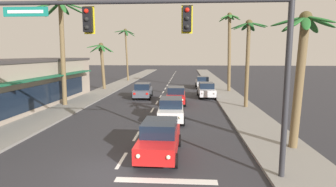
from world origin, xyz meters
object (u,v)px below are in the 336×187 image
object	(u,v)px
sedan_third_in_queue	(171,109)
palm_left_second	(62,35)
sedan_fifth_in_queue	(176,95)
palm_left_farthest	(126,43)
palm_right_nearest	(301,60)
sedan_parked_nearest_kerb	(203,82)
palm_left_third	(102,58)
palm_right_second	(248,46)
traffic_signal_mast	(194,39)
sedan_parked_mid_kerb	(206,90)
sedan_oncoming_far	(143,90)
sedan_lead_at_stop_bar	(160,138)
palm_right_third	(229,41)

from	to	relation	value
sedan_third_in_queue	palm_left_second	size ratio (longest dim) A/B	0.46
sedan_fifth_in_queue	palm_left_farthest	bearing A→B (deg)	113.53
palm_right_nearest	sedan_parked_nearest_kerb	bearing A→B (deg)	97.20
palm_left_third	palm_right_second	xyz separation A→B (m)	(16.93, -12.10, 1.19)
traffic_signal_mast	sedan_parked_mid_kerb	xyz separation A→B (m)	(2.01, 20.75, -4.57)
traffic_signal_mast	sedan_oncoming_far	distance (m)	20.95
sedan_third_in_queue	palm_right_second	xyz separation A→B (m)	(6.52, 5.17, 4.72)
sedan_lead_at_stop_bar	palm_right_nearest	distance (m)	7.95
sedan_fifth_in_queue	sedan_oncoming_far	distance (m)	5.12
sedan_lead_at_stop_bar	sedan_parked_mid_kerb	xyz separation A→B (m)	(3.56, 18.43, 0.00)
palm_right_second	sedan_parked_mid_kerb	bearing A→B (deg)	116.74
sedan_fifth_in_queue	palm_right_third	bearing A→B (deg)	54.83
sedan_oncoming_far	palm_right_second	distance (m)	12.45
sedan_fifth_in_queue	palm_left_second	bearing A→B (deg)	-169.54
palm_left_second	palm_left_third	distance (m)	12.36
palm_right_nearest	palm_right_second	size ratio (longest dim) A/B	0.88
sedan_fifth_in_queue	palm_left_farthest	world-z (taller)	palm_left_farthest
palm_left_third	palm_left_farthest	size ratio (longest dim) A/B	0.69
palm_left_second	palm_right_second	xyz separation A→B (m)	(16.81, 0.06, -1.02)
traffic_signal_mast	palm_right_second	bearing A→B (deg)	70.49
palm_left_third	sedan_fifth_in_queue	bearing A→B (deg)	-44.27
sedan_lead_at_stop_bar	sedan_oncoming_far	bearing A→B (deg)	101.50
sedan_fifth_in_queue	sedan_parked_nearest_kerb	xyz separation A→B (m)	(3.37, 13.04, 0.00)
sedan_parked_nearest_kerb	sedan_lead_at_stop_bar	bearing A→B (deg)	-97.64
palm_right_third	sedan_oncoming_far	bearing A→B (deg)	-150.85
sedan_parked_mid_kerb	palm_left_third	bearing A→B (deg)	156.93
palm_left_farthest	palm_right_third	world-z (taller)	palm_right_third
sedan_parked_nearest_kerb	sedan_oncoming_far	bearing A→B (deg)	-126.75
sedan_fifth_in_queue	sedan_oncoming_far	bearing A→B (deg)	138.26
sedan_fifth_in_queue	palm_left_farthest	distance (m)	25.24
sedan_lead_at_stop_bar	sedan_parked_nearest_kerb	distance (m)	27.34
palm_left_farthest	palm_left_second	bearing A→B (deg)	-91.40
traffic_signal_mast	palm_left_farthest	bearing A→B (deg)	105.89
sedan_lead_at_stop_bar	palm_left_third	bearing A→B (deg)	112.84
sedan_lead_at_stop_bar	palm_right_nearest	size ratio (longest dim) A/B	0.65
palm_right_third	sedan_parked_nearest_kerb	bearing A→B (deg)	128.20
sedan_parked_mid_kerb	palm_right_nearest	world-z (taller)	palm_right_nearest
palm_left_farthest	sedan_lead_at_stop_bar	bearing A→B (deg)	-75.40
sedan_third_in_queue	palm_left_second	world-z (taller)	palm_left_second
sedan_parked_nearest_kerb	palm_right_second	xyz separation A→B (m)	(3.06, -14.90, 4.72)
sedan_parked_nearest_kerb	palm_left_third	world-z (taller)	palm_left_third
sedan_fifth_in_queue	palm_right_nearest	bearing A→B (deg)	-62.70
palm_right_second	traffic_signal_mast	bearing A→B (deg)	-109.51
sedan_parked_nearest_kerb	palm_right_third	world-z (taller)	palm_right_third
palm_left_second	sedan_oncoming_far	bearing A→B (deg)	39.08
palm_left_third	sedan_parked_mid_kerb	bearing A→B (deg)	-23.07
sedan_oncoming_far	palm_left_farthest	distance (m)	20.86
palm_left_second	palm_right_nearest	bearing A→B (deg)	-32.73
palm_left_second	sedan_parked_nearest_kerb	bearing A→B (deg)	47.40
palm_left_second	palm_right_third	world-z (taller)	palm_right_third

